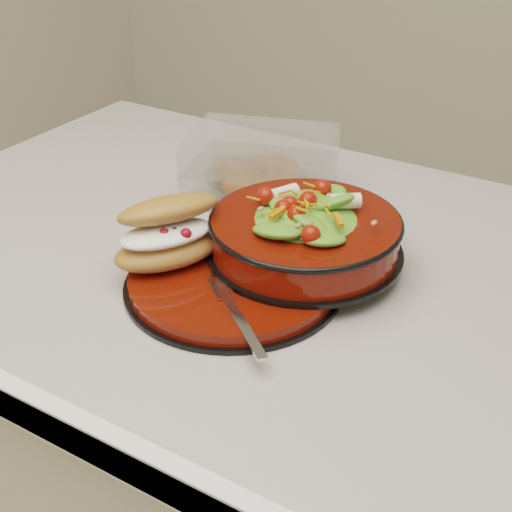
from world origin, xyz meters
The scene contains 6 objects.
island_counter centered at (0.00, 0.00, 0.45)m, with size 1.24×0.74×0.90m.
dinner_plate centered at (-0.04, -0.10, 0.91)m, with size 0.26×0.26×0.02m.
salad_bowl centered at (0.01, -0.01, 0.96)m, with size 0.24×0.24×0.10m.
croissant centered at (-0.13, -0.11, 0.96)m, with size 0.13×0.16×0.08m.
fork centered at (0.01, -0.17, 0.92)m, with size 0.13×0.11×0.00m.
pastry_box centered at (-0.15, 0.14, 0.94)m, with size 0.25×0.21×0.09m.
Camera 1 is at (0.35, -0.70, 1.37)m, focal length 50.00 mm.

